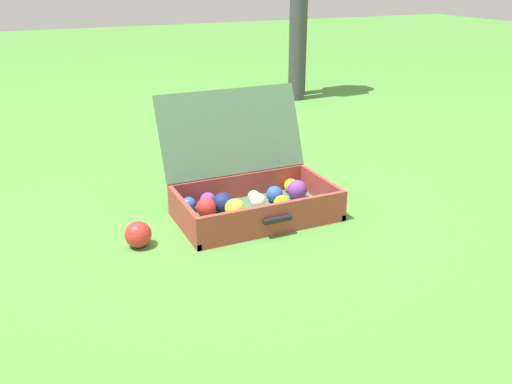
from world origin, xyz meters
TOP-DOWN VIEW (x-y plane):
  - ground_plane at (0.00, 0.00)m, footprint 16.00×16.00m
  - open_suitcase at (0.06, 0.08)m, footprint 0.62×0.52m
  - stray_ball_on_grass at (-0.43, -0.03)m, footprint 0.10×0.10m

SIDE VIEW (x-z plane):
  - ground_plane at x=0.00m, z-range 0.00..0.00m
  - stray_ball_on_grass at x=-0.43m, z-range 0.00..0.10m
  - open_suitcase at x=0.06m, z-range -0.13..0.33m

